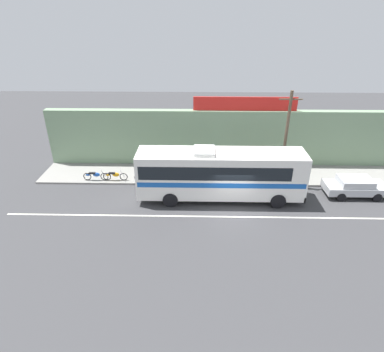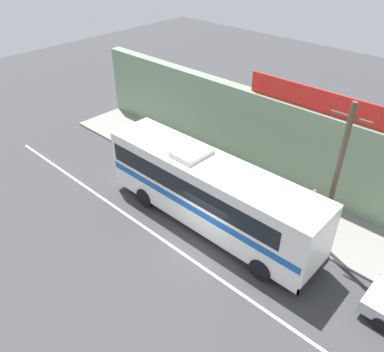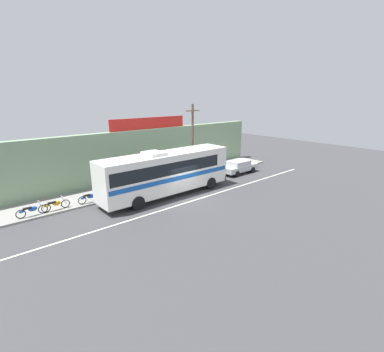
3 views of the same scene
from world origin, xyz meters
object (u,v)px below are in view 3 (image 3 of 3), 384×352
Objects in this scene: intercity_bus at (166,171)px; utility_pole at (193,140)px; motorcycle_green at (90,197)px; pedestrian_far_right at (112,182)px; pedestrian_far_left at (172,167)px; motorcycle_black at (55,204)px; motorcycle_red at (31,210)px; parked_car at (239,166)px.

intercity_bus is 5.68m from utility_pole.
motorcycle_green is 2.51m from pedestrian_far_right.
pedestrian_far_left is at bearing 131.42° from utility_pole.
pedestrian_far_left is (11.49, 1.57, 0.50)m from motorcycle_black.
motorcycle_green is 0.93× the size of motorcycle_red.
motorcycle_green is (-10.42, -0.15, -3.23)m from utility_pole.
pedestrian_far_right reaches higher than motorcycle_green.
utility_pole is 3.84× the size of motorcycle_green.
utility_pole reaches higher than pedestrian_far_left.
utility_pole is 13.25m from motorcycle_black.
parked_car reaches higher than motorcycle_black.
motorcycle_red is 1.17× the size of pedestrian_far_right.
motorcycle_red is at bearing -173.00° from pedestrian_far_left.
parked_car is 2.36× the size of motorcycle_green.
pedestrian_far_left is at bearing 7.78° from motorcycle_black.
pedestrian_far_left is (9.06, 1.69, 0.50)m from motorcycle_green.
pedestrian_far_left is (3.52, 3.88, -1.00)m from intercity_bus.
intercity_bus is 5.33m from pedestrian_far_left.
motorcycle_black is (-7.97, 2.31, -1.50)m from intercity_bus.
utility_pole is at bearing -48.58° from pedestrian_far_left.
pedestrian_far_right is at bearing 174.45° from utility_pole.
pedestrian_far_right reaches higher than motorcycle_black.
intercity_bus is 1.63× the size of utility_pole.
motorcycle_black is at bearing 163.85° from intercity_bus.
motorcycle_green is at bearing -169.43° from pedestrian_far_left.
motorcycle_black is at bearing -170.09° from pedestrian_far_right.
parked_car is 15.49m from motorcycle_green.
pedestrian_far_left is (-6.35, 3.23, 0.32)m from parked_car.
utility_pole is at bearing 161.33° from parked_car.
motorcycle_red is (-3.95, 0.09, 0.00)m from motorcycle_green.
pedestrian_far_left is (13.01, 1.60, 0.50)m from motorcycle_red.
motorcycle_black is (-12.85, -0.03, -3.23)m from utility_pole.
motorcycle_green is at bearing -179.19° from utility_pole.
intercity_bus reaches higher than parked_car.
motorcycle_green is 0.95× the size of motorcycle_black.
pedestrian_far_right reaches higher than pedestrian_far_left.
intercity_bus is 9.88m from motorcycle_red.
utility_pole is at bearing -5.55° from pedestrian_far_right.
motorcycle_red is at bearing -179.00° from motorcycle_black.
intercity_bus is at bearing -154.46° from utility_pole.
pedestrian_far_right is at bearing -173.70° from pedestrian_far_left.
utility_pole is at bearing 0.81° from motorcycle_green.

